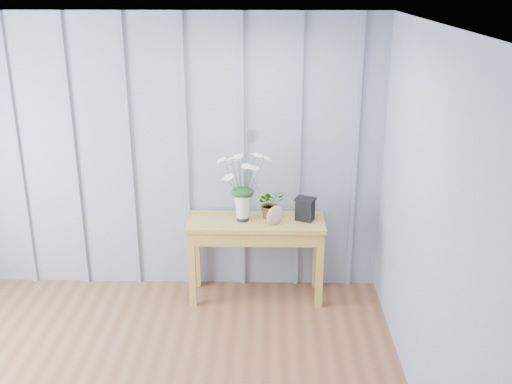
{
  "coord_description": "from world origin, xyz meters",
  "views": [
    {
      "loc": [
        0.98,
        -2.84,
        2.77
      ],
      "look_at": [
        0.88,
        1.94,
        1.03
      ],
      "focal_mm": 42.0,
      "sensor_mm": 36.0,
      "label": 1
    }
  ],
  "objects_px": {
    "sideboard": "(256,232)",
    "carved_box": "(305,209)",
    "felt_disc_vessel": "(275,215)",
    "daisy_vase": "(243,175)"
  },
  "relations": [
    {
      "from": "daisy_vase",
      "to": "carved_box",
      "type": "bearing_deg",
      "value": 2.14
    },
    {
      "from": "sideboard",
      "to": "carved_box",
      "type": "bearing_deg",
      "value": 1.54
    },
    {
      "from": "carved_box",
      "to": "felt_disc_vessel",
      "type": "bearing_deg",
      "value": -157.19
    },
    {
      "from": "sideboard",
      "to": "felt_disc_vessel",
      "type": "bearing_deg",
      "value": -30.98
    },
    {
      "from": "daisy_vase",
      "to": "felt_disc_vessel",
      "type": "xyz_separation_m",
      "value": [
        0.28,
        -0.09,
        -0.34
      ]
    },
    {
      "from": "felt_disc_vessel",
      "to": "sideboard",
      "type": "bearing_deg",
      "value": 113.0
    },
    {
      "from": "sideboard",
      "to": "carved_box",
      "type": "height_order",
      "value": "carved_box"
    },
    {
      "from": "daisy_vase",
      "to": "carved_box",
      "type": "distance_m",
      "value": 0.63
    },
    {
      "from": "sideboard",
      "to": "daisy_vase",
      "type": "bearing_deg",
      "value": -175.66
    },
    {
      "from": "sideboard",
      "to": "daisy_vase",
      "type": "height_order",
      "value": "daisy_vase"
    }
  ]
}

